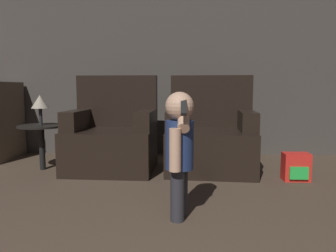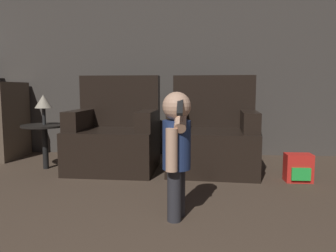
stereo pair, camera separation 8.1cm
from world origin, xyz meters
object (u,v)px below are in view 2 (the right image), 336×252
armchair_right (213,138)px  lamp (43,102)px  armchair_left (115,137)px  person_toddler (177,145)px  toy_backpack (298,168)px

armchair_right → lamp: size_ratio=3.15×
armchair_left → person_toddler: armchair_left is taller
toy_backpack → armchair_right: bearing=153.7°
armchair_right → toy_backpack: bearing=-21.8°
armchair_left → toy_backpack: bearing=-9.6°
toy_backpack → person_toddler: bearing=-139.1°
armchair_right → toy_backpack: (0.77, -0.38, -0.22)m
armchair_left → lamp: 0.84m
lamp → person_toddler: bearing=-40.8°
armchair_right → toy_backpack: armchair_right is taller
armchair_left → person_toddler: size_ratio=1.19×
toy_backpack → lamp: lamp is taller
toy_backpack → lamp: size_ratio=0.82×
armchair_left → person_toddler: 1.52m
person_toddler → toy_backpack: 1.50m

